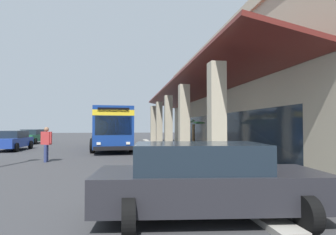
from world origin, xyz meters
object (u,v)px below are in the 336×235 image
object	(u,v)px
parked_sedan_charcoal	(206,180)
parked_sedan_green	(32,136)
pedestrian	(46,142)
parked_sedan_blue	(12,140)
potted_palm	(194,146)
transit_bus	(110,126)

from	to	relation	value
parked_sedan_charcoal	parked_sedan_green	xyz separation A→B (m)	(-26.57, -11.06, 0.00)
parked_sedan_charcoal	pedestrian	bearing A→B (deg)	-151.10
parked_sedan_blue	potted_palm	size ratio (longest dim) A/B	1.97
transit_bus	parked_sedan_charcoal	size ratio (longest dim) A/B	2.50
parked_sedan_blue	parked_sedan_green	world-z (taller)	same
potted_palm	transit_bus	bearing A→B (deg)	-140.23
parked_sedan_green	pedestrian	bearing A→B (deg)	18.53
parked_sedan_blue	parked_sedan_green	size ratio (longest dim) A/B	0.98
parked_sedan_blue	parked_sedan_green	distance (m)	8.94
transit_bus	parked_sedan_green	world-z (taller)	transit_bus
pedestrian	parked_sedan_green	bearing A→B (deg)	-161.47
transit_bus	pedestrian	world-z (taller)	transit_bus
potted_palm	parked_sedan_charcoal	bearing A→B (deg)	-12.52
parked_sedan_blue	pedestrian	xyz separation A→B (m)	(7.76, 4.42, 0.25)
transit_bus	potted_palm	xyz separation A→B (m)	(6.40, 5.33, -1.29)
parked_sedan_green	transit_bus	bearing A→B (deg)	44.99
parked_sedan_green	parked_sedan_blue	bearing A→B (deg)	7.39
transit_bus	parked_sedan_charcoal	distance (m)	18.44
pedestrian	potted_palm	xyz separation A→B (m)	(-1.86, 8.11, -0.44)
pedestrian	potted_palm	bearing A→B (deg)	102.95
parked_sedan_charcoal	parked_sedan_blue	xyz separation A→B (m)	(-17.70, -9.91, 0.00)
parked_sedan_charcoal	transit_bus	bearing A→B (deg)	-171.55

